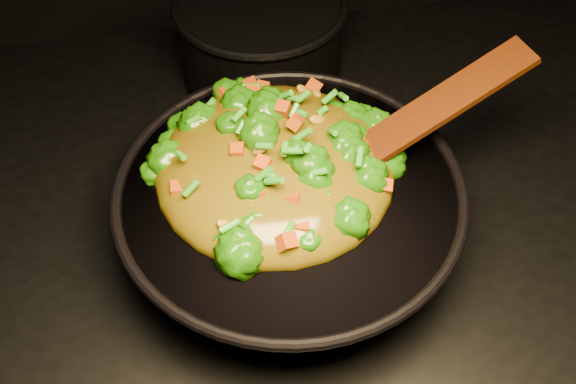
{
  "coord_description": "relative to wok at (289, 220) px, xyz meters",
  "views": [
    {
      "loc": [
        -0.01,
        -0.49,
        1.6
      ],
      "look_at": [
        0.07,
        0.02,
        0.99
      ],
      "focal_mm": 45.0,
      "sensor_mm": 36.0,
      "label": 1
    }
  ],
  "objects": [
    {
      "name": "spatula",
      "position": [
        0.14,
        0.03,
        0.1
      ],
      "size": [
        0.27,
        0.11,
        0.12
      ],
      "primitive_type": "cube",
      "rotation": [
        0.0,
        -0.38,
        0.26
      ],
      "color": "#3A1406",
      "rests_on": "wok"
    },
    {
      "name": "back_pot",
      "position": [
        0.01,
        0.31,
        0.01
      ],
      "size": [
        0.27,
        0.27,
        0.13
      ],
      "primitive_type": "cylinder",
      "rotation": [
        0.0,
        0.0,
        0.21
      ],
      "color": "black",
      "rests_on": "stovetop"
    },
    {
      "name": "wok",
      "position": [
        0.0,
        0.0,
        0.0
      ],
      "size": [
        0.41,
        0.41,
        0.1
      ],
      "primitive_type": null,
      "rotation": [
        0.0,
        0.0,
        -0.11
      ],
      "color": "black",
      "rests_on": "stovetop"
    },
    {
      "name": "stir_fry",
      "position": [
        -0.01,
        0.03,
        0.1
      ],
      "size": [
        0.28,
        0.28,
        0.09
      ],
      "primitive_type": null,
      "rotation": [
        0.0,
        0.0,
        0.07
      ],
      "color": "#226707",
      "rests_on": "wok"
    }
  ]
}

